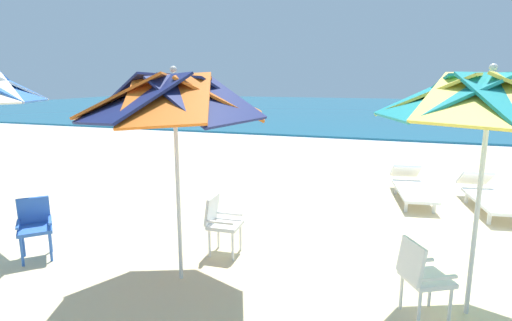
# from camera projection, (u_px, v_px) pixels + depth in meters

# --- Properties ---
(ground_plane) EXTENTS (80.00, 80.00, 0.00)m
(ground_plane) POSITION_uv_depth(u_px,v_px,m) (499.00, 234.00, 6.76)
(ground_plane) COLOR beige
(sea) EXTENTS (80.00, 36.00, 0.10)m
(sea) POSITION_uv_depth(u_px,v_px,m) (419.00, 110.00, 32.82)
(sea) COLOR #19607F
(sea) RESTS_ON ground
(surf_foam) EXTENTS (80.00, 0.70, 0.01)m
(surf_foam) POSITION_uv_depth(u_px,v_px,m) (441.00, 145.00, 15.85)
(surf_foam) COLOR white
(surf_foam) RESTS_ON ground
(beach_umbrella_0) EXTENTS (2.20, 2.20, 2.68)m
(beach_umbrella_0) POSITION_uv_depth(u_px,v_px,m) (490.00, 99.00, 4.02)
(beach_umbrella_0) COLOR silver
(beach_umbrella_0) RESTS_ON ground
(plastic_chair_0) EXTENTS (0.62, 0.60, 0.87)m
(plastic_chair_0) POSITION_uv_depth(u_px,v_px,m) (421.00, 274.00, 4.31)
(plastic_chair_0) COLOR white
(plastic_chair_0) RESTS_ON ground
(beach_umbrella_1) EXTENTS (2.30, 2.30, 2.68)m
(beach_umbrella_1) POSITION_uv_depth(u_px,v_px,m) (174.00, 99.00, 4.81)
(beach_umbrella_1) COLOR silver
(beach_umbrella_1) RESTS_ON ground
(plastic_chair_1) EXTENTS (0.49, 0.46, 0.87)m
(plastic_chair_1) POSITION_uv_depth(u_px,v_px,m) (221.00, 221.00, 5.93)
(plastic_chair_1) COLOR white
(plastic_chair_1) RESTS_ON ground
(plastic_chair_3) EXTENTS (0.63, 0.63, 0.87)m
(plastic_chair_3) POSITION_uv_depth(u_px,v_px,m) (35.00, 224.00, 5.79)
(plastic_chair_3) COLOR blue
(plastic_chair_3) RESTS_ON ground
(sun_lounger_1) EXTENTS (0.93, 2.21, 0.62)m
(sun_lounger_1) POSITION_uv_depth(u_px,v_px,m) (489.00, 196.00, 7.93)
(sun_lounger_1) COLOR white
(sun_lounger_1) RESTS_ON ground
(sun_lounger_2) EXTENTS (0.94, 2.21, 0.62)m
(sun_lounger_2) POSITION_uv_depth(u_px,v_px,m) (412.00, 187.00, 8.60)
(sun_lounger_2) COLOR white
(sun_lounger_2) RESTS_ON ground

